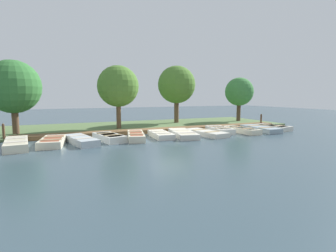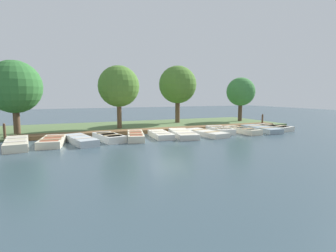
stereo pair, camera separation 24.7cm
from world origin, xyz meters
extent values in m
plane|color=#384C56|center=(0.00, 0.00, 0.00)|extent=(80.00, 80.00, 0.00)
cube|color=#567042|center=(-5.00, 0.00, 0.07)|extent=(8.00, 24.00, 0.13)
cube|color=brown|center=(-1.25, 0.00, 0.14)|extent=(1.15, 20.11, 0.28)
cube|color=beige|center=(1.30, -9.29, 0.21)|extent=(3.38, 1.38, 0.42)
cube|color=beige|center=(1.30, -9.29, 0.40)|extent=(2.77, 1.09, 0.03)
cube|color=beige|center=(1.92, -9.23, 0.43)|extent=(0.42, 1.01, 0.03)
cube|color=beige|center=(0.68, -9.35, 0.43)|extent=(0.42, 1.01, 0.03)
cube|color=beige|center=(1.19, -7.56, 0.19)|extent=(2.93, 1.57, 0.38)
cube|color=#994C33|center=(1.19, -7.56, 0.37)|extent=(2.40, 1.24, 0.03)
cube|color=tan|center=(1.71, -7.64, 0.39)|extent=(0.43, 1.11, 0.03)
cube|color=tan|center=(0.66, -7.49, 0.39)|extent=(0.43, 1.11, 0.03)
cube|color=#B2BCC1|center=(1.31, -6.09, 0.19)|extent=(3.38, 1.76, 0.38)
cube|color=beige|center=(1.31, -6.09, 0.36)|extent=(2.76, 1.40, 0.03)
cube|color=beige|center=(1.90, -5.95, 0.39)|extent=(0.54, 1.00, 0.03)
cube|color=beige|center=(0.71, -6.23, 0.39)|extent=(0.54, 1.00, 0.03)
cube|color=silver|center=(1.07, -4.46, 0.20)|extent=(2.83, 1.68, 0.40)
cube|color=beige|center=(1.07, -4.46, 0.39)|extent=(2.31, 1.34, 0.03)
cube|color=tan|center=(1.56, -4.35, 0.42)|extent=(0.49, 1.05, 0.03)
cube|color=tan|center=(0.58, -4.58, 0.42)|extent=(0.49, 1.05, 0.03)
cube|color=beige|center=(1.12, -2.81, 0.20)|extent=(3.21, 1.64, 0.40)
cube|color=#994C33|center=(1.12, -2.81, 0.38)|extent=(2.63, 1.31, 0.03)
cube|color=tan|center=(1.69, -2.95, 0.41)|extent=(0.50, 0.93, 0.03)
cube|color=tan|center=(0.55, -2.68, 0.41)|extent=(0.50, 0.93, 0.03)
cube|color=silver|center=(1.04, -1.12, 0.17)|extent=(2.79, 1.27, 0.34)
cube|color=beige|center=(1.04, -1.12, 0.33)|extent=(2.29, 1.00, 0.03)
cube|color=beige|center=(1.56, -1.15, 0.35)|extent=(0.34, 1.00, 0.03)
cube|color=beige|center=(0.53, -1.08, 0.35)|extent=(0.34, 1.00, 0.03)
cube|color=beige|center=(1.27, 0.39, 0.17)|extent=(3.70, 1.88, 0.35)
cube|color=beige|center=(1.27, 0.39, 0.33)|extent=(3.03, 1.49, 0.03)
cube|color=beige|center=(1.93, 0.27, 0.36)|extent=(0.56, 1.19, 0.03)
cube|color=beige|center=(0.61, 0.51, 0.36)|extent=(0.56, 1.19, 0.03)
cube|color=beige|center=(1.41, 2.07, 0.16)|extent=(3.56, 1.79, 0.31)
cube|color=#6B7F51|center=(1.41, 2.07, 0.30)|extent=(2.91, 1.42, 0.02)
cube|color=tan|center=(2.05, 2.18, 0.32)|extent=(0.53, 1.18, 0.03)
cube|color=tan|center=(0.77, 1.96, 0.32)|extent=(0.53, 1.18, 0.03)
cube|color=silver|center=(0.81, 3.60, 0.20)|extent=(2.79, 1.64, 0.40)
cube|color=teal|center=(0.81, 3.60, 0.39)|extent=(2.28, 1.30, 0.03)
cube|color=tan|center=(1.30, 3.52, 0.41)|extent=(0.45, 1.15, 0.03)
cube|color=tan|center=(0.32, 3.68, 0.41)|extent=(0.45, 1.15, 0.03)
cube|color=beige|center=(1.40, 5.12, 0.19)|extent=(3.12, 1.09, 0.37)
cube|color=teal|center=(1.40, 5.12, 0.36)|extent=(2.56, 0.85, 0.03)
cube|color=tan|center=(1.98, 5.14, 0.39)|extent=(0.34, 0.91, 0.03)
cube|color=tan|center=(0.81, 5.10, 0.39)|extent=(0.34, 0.91, 0.03)
cube|color=#8C9EA8|center=(1.32, 6.92, 0.18)|extent=(3.36, 1.33, 0.35)
cube|color=teal|center=(1.32, 6.92, 0.34)|extent=(2.76, 1.04, 0.03)
cube|color=tan|center=(1.96, 6.90, 0.36)|extent=(0.36, 1.15, 0.03)
cube|color=tan|center=(0.69, 6.94, 0.36)|extent=(0.36, 1.15, 0.03)
cube|color=beige|center=(1.02, 8.47, 0.18)|extent=(2.92, 1.69, 0.35)
cube|color=teal|center=(1.02, 8.47, 0.34)|extent=(2.38, 1.33, 0.03)
cube|color=tan|center=(1.54, 8.57, 0.37)|extent=(0.47, 1.16, 0.03)
cube|color=tan|center=(0.51, 8.38, 0.37)|extent=(0.47, 1.16, 0.03)
cylinder|color=brown|center=(-1.31, -10.25, 0.49)|extent=(0.15, 0.15, 0.98)
sphere|color=brown|center=(-1.31, -10.25, 1.00)|extent=(0.13, 0.13, 0.13)
cylinder|color=brown|center=(-1.31, 9.42, 0.49)|extent=(0.15, 0.15, 0.98)
sphere|color=brown|center=(-1.31, 9.42, 1.00)|extent=(0.13, 0.13, 0.13)
cylinder|color=brown|center=(-3.37, -9.86, 1.16)|extent=(0.42, 0.42, 2.32)
sphere|color=#337033|center=(-3.37, -9.86, 3.29)|extent=(3.52, 3.52, 3.52)
cylinder|color=brown|center=(-3.60, -2.82, 1.27)|extent=(0.36, 0.36, 2.54)
sphere|color=#4C7A2D|center=(-3.60, -2.82, 3.42)|extent=(3.20, 3.20, 3.20)
cylinder|color=brown|center=(-5.81, 3.21, 1.37)|extent=(0.43, 0.43, 2.74)
sphere|color=#4C7A2D|center=(-5.81, 3.21, 3.71)|extent=(3.52, 3.52, 3.52)
cylinder|color=#4C3828|center=(-4.81, 9.69, 1.15)|extent=(0.40, 0.40, 2.30)
sphere|color=#3D7F3D|center=(-4.81, 9.69, 3.07)|extent=(2.82, 2.82, 2.82)
camera|label=1|loc=(16.73, -7.31, 2.74)|focal=28.00mm
camera|label=2|loc=(16.82, -7.08, 2.74)|focal=28.00mm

